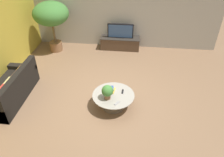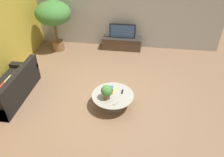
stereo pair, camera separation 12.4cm
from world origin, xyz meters
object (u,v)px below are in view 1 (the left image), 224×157
(media_console, at_px, (120,43))
(coffee_table, at_px, (113,98))
(couch_by_wall, at_px, (11,90))
(potted_palm_tall, at_px, (51,15))
(television, at_px, (120,31))
(potted_plant_tabletop, at_px, (107,91))

(media_console, height_order, coffee_table, media_console)
(coffee_table, distance_m, couch_by_wall, 2.81)
(couch_by_wall, distance_m, potted_palm_tall, 3.10)
(television, xyz_separation_m, couch_by_wall, (-2.71, -3.30, -0.44))
(potted_plant_tabletop, bearing_deg, media_console, 89.36)
(media_console, xyz_separation_m, potted_palm_tall, (-2.43, -0.41, 1.12))
(coffee_table, bearing_deg, media_console, 91.61)
(coffee_table, xyz_separation_m, couch_by_wall, (-2.81, 0.02, 0.01))
(television, xyz_separation_m, coffee_table, (0.09, -3.33, -0.45))
(couch_by_wall, height_order, potted_plant_tabletop, couch_by_wall)
(coffee_table, height_order, potted_palm_tall, potted_palm_tall)
(media_console, bearing_deg, coffee_table, -88.39)
(coffee_table, xyz_separation_m, potted_plant_tabletop, (-0.13, -0.15, 0.34))
(coffee_table, distance_m, potted_palm_tall, 4.01)
(television, height_order, potted_palm_tall, potted_palm_tall)
(media_console, bearing_deg, potted_plant_tabletop, -90.64)
(media_console, relative_size, television, 1.54)
(media_console, xyz_separation_m, couch_by_wall, (-2.71, -3.31, 0.05))
(potted_palm_tall, height_order, potted_plant_tabletop, potted_palm_tall)
(coffee_table, bearing_deg, television, 91.61)
(couch_by_wall, bearing_deg, coffee_table, 89.53)
(television, bearing_deg, potted_palm_tall, -170.50)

